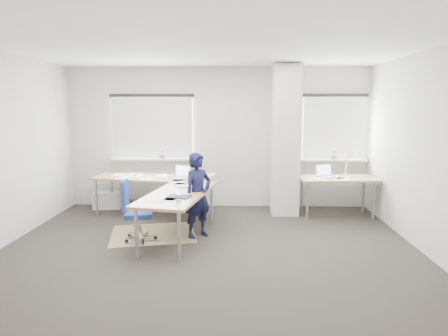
{
  "coord_description": "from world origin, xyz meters",
  "views": [
    {
      "loc": [
        0.39,
        -5.51,
        2.03
      ],
      "look_at": [
        0.18,
        0.9,
        1.04
      ],
      "focal_mm": 32.0,
      "sensor_mm": 36.0,
      "label": 1
    }
  ],
  "objects_px": {
    "desk_side": "(337,180)",
    "person": "(198,195)",
    "task_chair": "(137,224)",
    "desk_main": "(165,186)"
  },
  "relations": [
    {
      "from": "desk_main",
      "to": "task_chair",
      "type": "relative_size",
      "value": 3.2
    },
    {
      "from": "desk_side",
      "to": "person",
      "type": "relative_size",
      "value": 1.09
    },
    {
      "from": "desk_side",
      "to": "task_chair",
      "type": "height_order",
      "value": "desk_side"
    },
    {
      "from": "task_chair",
      "to": "desk_main",
      "type": "bearing_deg",
      "value": 63.7
    },
    {
      "from": "desk_side",
      "to": "person",
      "type": "distance_m",
      "value": 2.77
    },
    {
      "from": "desk_main",
      "to": "desk_side",
      "type": "distance_m",
      "value": 3.16
    },
    {
      "from": "desk_main",
      "to": "person",
      "type": "relative_size",
      "value": 2.24
    },
    {
      "from": "task_chair",
      "to": "person",
      "type": "relative_size",
      "value": 0.7
    },
    {
      "from": "task_chair",
      "to": "person",
      "type": "height_order",
      "value": "person"
    },
    {
      "from": "person",
      "to": "desk_main",
      "type": "bearing_deg",
      "value": 92.79
    }
  ]
}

